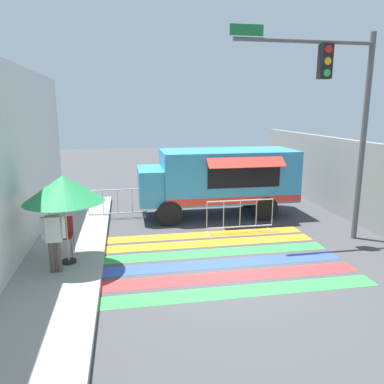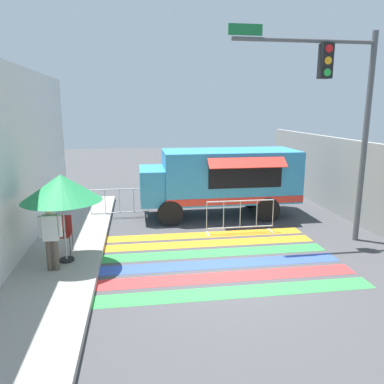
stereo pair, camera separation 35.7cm
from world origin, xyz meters
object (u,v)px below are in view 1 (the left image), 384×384
Objects in this scene: patio_umbrella at (63,189)px; barricade_front at (240,216)px; barricade_side at (118,204)px; traffic_signal_pole at (341,101)px; folding_chair at (64,232)px; food_truck at (216,177)px; vendor_person at (54,235)px.

patio_umbrella reaches higher than barricade_front.
barricade_side is (-3.85, 2.32, -0.00)m from barricade_front.
traffic_signal_pole is 6.09× the size of folding_chair.
food_truck is 2.75× the size of barricade_side.
vendor_person is at bearing -103.76° from folding_chair.
traffic_signal_pole is 7.80m from patio_umbrella.
food_truck reaches higher than folding_chair.
barricade_side is at bearing 58.08° from folding_chair.
folding_chair is 0.45× the size of barricade_front.
traffic_signal_pole is 8.35m from folding_chair.
food_truck is 5.76× the size of folding_chair.
barricade_front is at bearing -31.10° from barricade_side.
patio_umbrella is at bearing -174.01° from traffic_signal_pole.
folding_chair is at bearing -110.03° from barricade_side.
barricade_front is 4.50m from barricade_side.
vendor_person reaches higher than folding_chair.
barricade_front is at bearing -82.19° from food_truck.
folding_chair is 1.16m from vendor_person.
patio_umbrella reaches higher than barricade_side.
food_truck reaches higher than patio_umbrella.
patio_umbrella is 1.39× the size of vendor_person.
folding_chair is 5.33m from barricade_front.
patio_umbrella is at bearing -105.14° from barricade_side.
barricade_side is (-6.34, 3.45, -3.56)m from traffic_signal_pole.
barricade_side is (1.36, 4.74, -0.52)m from vendor_person.
barricade_side is (-3.56, 0.25, -0.90)m from food_truck.
vendor_person is at bearing -112.45° from patio_umbrella.
vendor_person is (-7.69, -1.29, -3.04)m from traffic_signal_pole.
food_truck reaches higher than barricade_front.
vendor_person is at bearing -137.59° from food_truck.
food_truck is at bearing -3.99° from barricade_side.
patio_umbrella is 1.42m from folding_chair.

